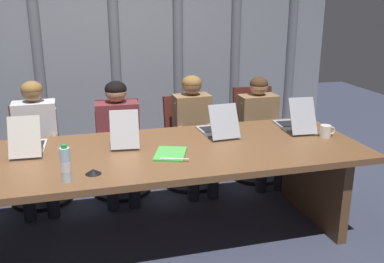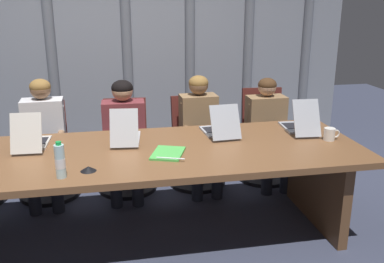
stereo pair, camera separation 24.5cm
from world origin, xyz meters
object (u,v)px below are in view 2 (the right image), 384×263
object	(u,v)px
conference_mic_left_side	(88,169)
spiral_notepad	(168,153)
laptop_center	(126,135)
office_chair_right_end	(264,145)
laptop_left_mid	(32,140)
person_right_mid	(200,127)
person_right_end	(268,125)
office_chair_center	(126,156)
laptop_right_end	(299,124)
office_chair_right_mid	(196,151)
laptop_right_mid	(220,128)
person_center	(124,131)
water_bottle_secondary	(60,161)
coffee_mug_far	(330,134)
person_left_mid	(44,135)
office_chair_left_mid	(48,161)

from	to	relation	value
conference_mic_left_side	spiral_notepad	bearing A→B (deg)	20.71
laptop_center	office_chair_right_end	xyz separation A→B (m)	(1.50, 0.79, -0.46)
laptop_left_mid	spiral_notepad	world-z (taller)	laptop_left_mid
laptop_left_mid	person_right_mid	world-z (taller)	person_right_mid
person_right_end	spiral_notepad	distance (m)	1.56
laptop_center	office_chair_center	bearing A→B (deg)	4.75
person_right_end	laptop_right_end	bearing A→B (deg)	3.30
office_chair_right_mid	laptop_left_mid	bearing A→B (deg)	-66.35
office_chair_right_end	laptop_right_mid	bearing A→B (deg)	-38.35
office_chair_center	person_right_mid	world-z (taller)	person_right_mid
office_chair_center	person_right_end	world-z (taller)	person_right_end
laptop_center	person_center	bearing A→B (deg)	5.70
office_chair_right_mid	spiral_notepad	bearing A→B (deg)	-25.54
laptop_right_end	conference_mic_left_side	world-z (taller)	laptop_right_end
laptop_right_mid	office_chair_center	size ratio (longest dim) A/B	0.51
office_chair_right_end	person_right_mid	xyz separation A→B (m)	(-0.74, -0.16, 0.30)
laptop_center	water_bottle_secondary	xyz separation A→B (m)	(-0.45, -0.67, 0.05)
coffee_mug_far	spiral_notepad	bearing A→B (deg)	-176.48
laptop_center	person_left_mid	size ratio (longest dim) A/B	0.39
person_center	spiral_notepad	world-z (taller)	person_center
person_left_mid	person_right_mid	xyz separation A→B (m)	(1.50, -0.00, -0.01)
laptop_left_mid	person_center	bearing A→B (deg)	-46.70
water_bottle_secondary	coffee_mug_far	size ratio (longest dim) A/B	1.79
conference_mic_left_side	laptop_right_mid	bearing A→B (deg)	30.07
person_center	water_bottle_secondary	xyz separation A→B (m)	(-0.46, -1.31, 0.22)
person_right_end	water_bottle_secondary	distance (m)	2.34
coffee_mug_far	office_chair_right_end	bearing A→B (deg)	98.20
coffee_mug_far	spiral_notepad	world-z (taller)	coffee_mug_far
office_chair_center	laptop_right_end	bearing A→B (deg)	66.43
laptop_right_mid	coffee_mug_far	xyz separation A→B (m)	(0.86, -0.33, -0.00)
office_chair_center	person_right_end	distance (m)	1.49
laptop_right_end	spiral_notepad	world-z (taller)	laptop_right_end
person_center	person_right_mid	xyz separation A→B (m)	(0.75, -0.00, 0.00)
coffee_mug_far	conference_mic_left_side	distance (m)	1.97
water_bottle_secondary	person_center	bearing A→B (deg)	70.52
person_right_end	office_chair_right_mid	bearing A→B (deg)	-102.44
laptop_center	person_center	size ratio (longest dim) A/B	0.41
laptop_center	office_chair_left_mid	bearing A→B (deg)	49.93
person_right_mid	spiral_notepad	world-z (taller)	person_right_mid
laptop_left_mid	spiral_notepad	bearing A→B (deg)	-107.06
laptop_center	person_left_mid	bearing A→B (deg)	55.53
person_right_end	coffee_mug_far	size ratio (longest dim) A/B	7.92
conference_mic_left_side	coffee_mug_far	bearing A→B (deg)	8.87
person_right_mid	laptop_right_mid	bearing A→B (deg)	2.14
office_chair_right_end	person_left_mid	size ratio (longest dim) A/B	0.81
office_chair_left_mid	office_chair_right_mid	distance (m)	1.50
office_chair_right_mid	person_left_mid	world-z (taller)	person_left_mid
person_right_mid	office_chair_right_end	bearing A→B (deg)	100.32
laptop_center	spiral_notepad	xyz separation A→B (m)	(0.30, -0.37, -0.05)
spiral_notepad	laptop_left_mid	bearing A→B (deg)	-179.66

